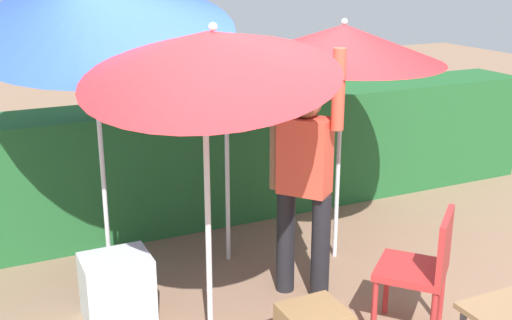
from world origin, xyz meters
TOP-DOWN VIEW (x-y plane):
  - ground_plane at (0.00, 0.00)m, footprint 24.00×24.00m
  - hedge_row at (0.00, 2.00)m, footprint 8.00×0.70m
  - umbrella_rainbow at (0.07, 1.03)m, footprint 1.65×1.65m
  - umbrella_orange at (0.93, 0.68)m, footprint 1.61×1.61m
  - umbrella_yellow at (-0.86, 1.11)m, footprint 2.04×1.99m
  - umbrella_navy at (-0.52, -0.18)m, footprint 1.57×1.54m
  - person_vendor at (0.36, 0.24)m, footprint 0.42×0.48m
  - chair_plastic at (0.80, -0.58)m, footprint 0.62×0.62m
  - cooler_box at (-0.99, 0.48)m, footprint 0.47×0.38m

SIDE VIEW (x-z plane):
  - ground_plane at x=0.00m, z-range 0.00..0.00m
  - cooler_box at x=-0.99m, z-range 0.00..0.48m
  - chair_plastic at x=0.80m, z-range 0.07..0.96m
  - hedge_row at x=0.00m, z-range 0.00..1.17m
  - person_vendor at x=0.36m, z-range -0.01..1.87m
  - umbrella_rainbow at x=0.07m, z-range 0.69..2.53m
  - umbrella_orange at x=0.93m, z-range 0.82..2.83m
  - umbrella_navy at x=-0.52m, z-range 0.79..3.07m
  - umbrella_yellow at x=-0.86m, z-range 0.81..3.46m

